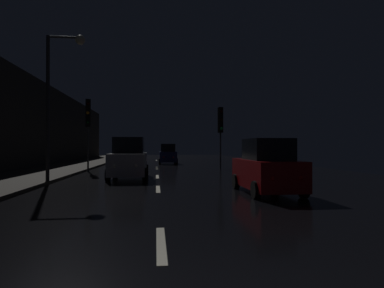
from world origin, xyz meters
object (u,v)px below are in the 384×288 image
object	(u,v)px
traffic_light_far_right	(221,125)
car_approaching_headlights	(129,160)
car_distant_taillights	(168,155)
car_parked_right_near	(267,168)
streetlamp_overhead	(59,84)
traffic_light_far_left	(88,119)

from	to	relation	value
traffic_light_far_right	car_approaching_headlights	xyz separation A→B (m)	(-6.22, -6.39, -2.34)
car_distant_taillights	car_parked_right_near	world-z (taller)	same
traffic_light_far_right	streetlamp_overhead	bearing A→B (deg)	-59.83
car_approaching_headlights	car_distant_taillights	distance (m)	15.27
traffic_light_far_left	streetlamp_overhead	size ratio (longest dim) A/B	0.73
traffic_light_far_right	streetlamp_overhead	distance (m)	12.81
car_distant_taillights	car_parked_right_near	xyz separation A→B (m)	(2.80, -21.38, 0.00)
traffic_light_far_right	car_approaching_headlights	distance (m)	9.22
traffic_light_far_left	car_parked_right_near	xyz separation A→B (m)	(8.60, -11.76, -2.69)
streetlamp_overhead	car_parked_right_near	xyz separation A→B (m)	(8.32, -3.81, -3.61)
streetlamp_overhead	car_distant_taillights	xyz separation A→B (m)	(5.52, 17.57, -3.61)
traffic_light_far_left	car_distant_taillights	distance (m)	11.56
streetlamp_overhead	car_approaching_headlights	size ratio (longest dim) A/B	1.56
car_approaching_headlights	car_parked_right_near	world-z (taller)	car_approaching_headlights
traffic_light_far_left	car_approaching_headlights	size ratio (longest dim) A/B	1.14
car_approaching_headlights	car_distant_taillights	size ratio (longest dim) A/B	1.11
traffic_light_far_left	car_parked_right_near	bearing A→B (deg)	33.20
car_approaching_headlights	streetlamp_overhead	bearing A→B (deg)	-49.01
traffic_light_far_right	car_distant_taillights	distance (m)	9.69
car_parked_right_near	traffic_light_far_left	bearing A→B (deg)	36.19
car_approaching_headlights	traffic_light_far_left	bearing A→B (deg)	-149.57
traffic_light_far_left	streetlamp_overhead	xyz separation A→B (m)	(0.28, -7.94, 0.92)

